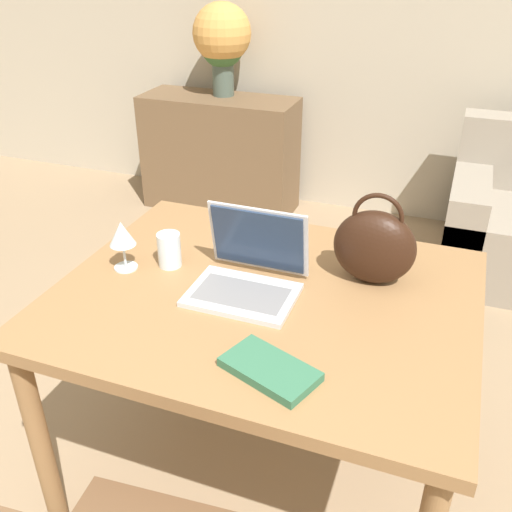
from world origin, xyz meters
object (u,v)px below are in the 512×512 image
object	(u,v)px
laptop	(250,268)
handbag	(374,246)
drinking_glass	(169,250)
flower_vase	(222,39)
wine_glass	(122,236)

from	to	relation	value
laptop	handbag	distance (m)	0.37
drinking_glass	flower_vase	size ratio (longest dim) A/B	0.19
laptop	wine_glass	bearing A→B (deg)	-174.82
wine_glass	drinking_glass	bearing A→B (deg)	28.08
drinking_glass	handbag	distance (m)	0.64
drinking_glass	wine_glass	bearing A→B (deg)	-151.92
laptop	drinking_glass	xyz separation A→B (m)	(-0.28, 0.03, -0.01)
drinking_glass	flower_vase	distance (m)	2.25
handbag	flower_vase	size ratio (longest dim) A/B	0.50
drinking_glass	handbag	xyz separation A→B (m)	(0.62, 0.13, 0.07)
laptop	drinking_glass	world-z (taller)	laptop
handbag	laptop	bearing A→B (deg)	-154.83
drinking_glass	wine_glass	world-z (taller)	wine_glass
handbag	flower_vase	xyz separation A→B (m)	(-1.34, 1.98, 0.23)
wine_glass	handbag	xyz separation A→B (m)	(0.74, 0.19, 0.00)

